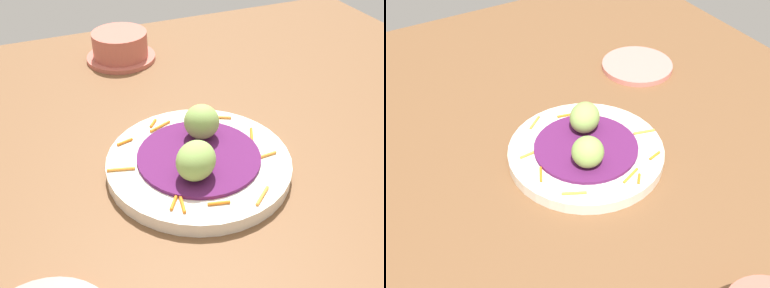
# 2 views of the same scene
# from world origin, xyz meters

# --- Properties ---
(table_surface) EXTENTS (1.10, 1.10, 0.02)m
(table_surface) POSITION_xyz_m (0.00, 0.00, 0.01)
(table_surface) COLOR brown
(table_surface) RESTS_ON ground
(main_plate) EXTENTS (0.24, 0.24, 0.02)m
(main_plate) POSITION_xyz_m (0.03, 0.04, 0.03)
(main_plate) COLOR silver
(main_plate) RESTS_ON table_surface
(cabbage_bed) EXTENTS (0.16, 0.16, 0.01)m
(cabbage_bed) POSITION_xyz_m (0.03, 0.04, 0.04)
(cabbage_bed) COLOR #51194C
(cabbage_bed) RESTS_ON main_plate
(carrot_garnish) EXTENTS (0.22, 0.22, 0.00)m
(carrot_garnish) POSITION_xyz_m (0.03, 0.04, 0.04)
(carrot_garnish) COLOR orange
(carrot_garnish) RESTS_ON main_plate
(guac_scoop_left) EXTENTS (0.06, 0.06, 0.05)m
(guac_scoop_left) POSITION_xyz_m (0.07, 0.02, 0.07)
(guac_scoop_left) COLOR #84A851
(guac_scoop_left) RESTS_ON cabbage_bed
(guac_scoop_center) EXTENTS (0.07, 0.07, 0.05)m
(guac_scoop_center) POSITION_xyz_m (-0.01, 0.06, 0.07)
(guac_scoop_center) COLOR #84A851
(guac_scoop_center) RESTS_ON cabbage_bed
(terracotta_bowl) EXTENTS (0.13, 0.13, 0.05)m
(terracotta_bowl) POSITION_xyz_m (0.39, 0.04, 0.05)
(terracotta_bowl) COLOR #B75B4C
(terracotta_bowl) RESTS_ON table_surface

